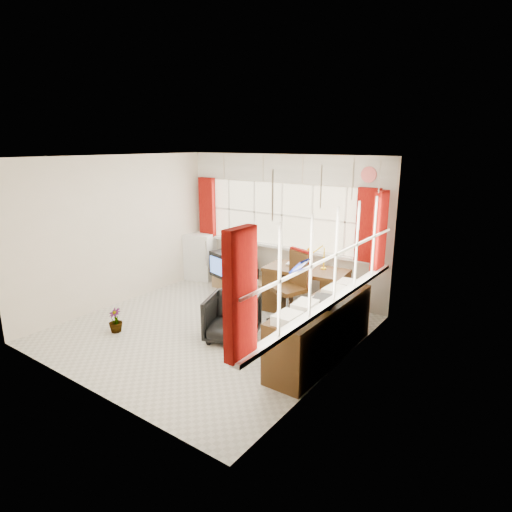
{
  "coord_description": "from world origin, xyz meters",
  "views": [
    {
      "loc": [
        3.97,
        -4.37,
        2.69
      ],
      "look_at": [
        0.45,
        0.55,
        1.08
      ],
      "focal_mm": 30.0,
      "sensor_mm": 36.0,
      "label": 1
    }
  ],
  "objects_px": {
    "desk": "(306,288)",
    "desk_lamp": "(324,253)",
    "credenza": "(321,328)",
    "mini_fridge": "(202,256)",
    "radiator": "(249,296)",
    "crt_tv": "(227,264)",
    "task_chair": "(295,284)",
    "tv_bench": "(249,284)",
    "office_chair": "(232,318)"
  },
  "relations": [
    {
      "from": "desk",
      "to": "crt_tv",
      "type": "xyz_separation_m",
      "value": [
        -1.8,
        0.2,
        0.07
      ]
    },
    {
      "from": "task_chair",
      "to": "office_chair",
      "type": "height_order",
      "value": "task_chair"
    },
    {
      "from": "credenza",
      "to": "tv_bench",
      "type": "distance_m",
      "value": 2.75
    },
    {
      "from": "desk",
      "to": "tv_bench",
      "type": "xyz_separation_m",
      "value": [
        -1.38,
        0.33,
        -0.29
      ]
    },
    {
      "from": "mini_fridge",
      "to": "crt_tv",
      "type": "bearing_deg",
      "value": -13.95
    },
    {
      "from": "tv_bench",
      "to": "crt_tv",
      "type": "distance_m",
      "value": 0.57
    },
    {
      "from": "credenza",
      "to": "mini_fridge",
      "type": "relative_size",
      "value": 2.15
    },
    {
      "from": "desk",
      "to": "task_chair",
      "type": "height_order",
      "value": "task_chair"
    },
    {
      "from": "office_chair",
      "to": "radiator",
      "type": "relative_size",
      "value": 1.31
    },
    {
      "from": "desk_lamp",
      "to": "mini_fridge",
      "type": "height_order",
      "value": "desk_lamp"
    },
    {
      "from": "radiator",
      "to": "crt_tv",
      "type": "relative_size",
      "value": 0.86
    },
    {
      "from": "credenza",
      "to": "task_chair",
      "type": "bearing_deg",
      "value": 137.56
    },
    {
      "from": "desk_lamp",
      "to": "mini_fridge",
      "type": "xyz_separation_m",
      "value": [
        -2.86,
        0.26,
        -0.55
      ]
    },
    {
      "from": "desk",
      "to": "tv_bench",
      "type": "distance_m",
      "value": 1.45
    },
    {
      "from": "desk",
      "to": "crt_tv",
      "type": "relative_size",
      "value": 2.18
    },
    {
      "from": "desk",
      "to": "mini_fridge",
      "type": "distance_m",
      "value": 2.66
    },
    {
      "from": "task_chair",
      "to": "crt_tv",
      "type": "relative_size",
      "value": 1.82
    },
    {
      "from": "office_chair",
      "to": "credenza",
      "type": "height_order",
      "value": "credenza"
    },
    {
      "from": "task_chair",
      "to": "desk_lamp",
      "type": "bearing_deg",
      "value": 69.52
    },
    {
      "from": "desk",
      "to": "crt_tv",
      "type": "height_order",
      "value": "desk"
    },
    {
      "from": "radiator",
      "to": "crt_tv",
      "type": "height_order",
      "value": "crt_tv"
    },
    {
      "from": "desk_lamp",
      "to": "crt_tv",
      "type": "distance_m",
      "value": 2.1
    },
    {
      "from": "task_chair",
      "to": "credenza",
      "type": "xyz_separation_m",
      "value": [
        0.87,
        -0.8,
        -0.21
      ]
    },
    {
      "from": "radiator",
      "to": "credenza",
      "type": "height_order",
      "value": "credenza"
    },
    {
      "from": "desk",
      "to": "tv_bench",
      "type": "bearing_deg",
      "value": 166.69
    },
    {
      "from": "radiator",
      "to": "credenza",
      "type": "distance_m",
      "value": 1.94
    },
    {
      "from": "tv_bench",
      "to": "mini_fridge",
      "type": "xyz_separation_m",
      "value": [
        -1.25,
        0.08,
        0.34
      ]
    },
    {
      "from": "tv_bench",
      "to": "desk_lamp",
      "type": "bearing_deg",
      "value": -6.39
    },
    {
      "from": "credenza",
      "to": "mini_fridge",
      "type": "bearing_deg",
      "value": 155.61
    },
    {
      "from": "radiator",
      "to": "credenza",
      "type": "xyz_separation_m",
      "value": [
        1.75,
        -0.81,
        0.18
      ]
    },
    {
      "from": "desk_lamp",
      "to": "mini_fridge",
      "type": "bearing_deg",
      "value": 174.8
    },
    {
      "from": "credenza",
      "to": "crt_tv",
      "type": "xyz_separation_m",
      "value": [
        -2.7,
        1.39,
        0.09
      ]
    },
    {
      "from": "task_chair",
      "to": "radiator",
      "type": "relative_size",
      "value": 2.12
    },
    {
      "from": "radiator",
      "to": "mini_fridge",
      "type": "distance_m",
      "value": 1.96
    },
    {
      "from": "desk_lamp",
      "to": "task_chair",
      "type": "distance_m",
      "value": 0.71
    },
    {
      "from": "desk",
      "to": "credenza",
      "type": "height_order",
      "value": "credenza"
    },
    {
      "from": "office_chair",
      "to": "crt_tv",
      "type": "height_order",
      "value": "crt_tv"
    },
    {
      "from": "desk_lamp",
      "to": "task_chair",
      "type": "bearing_deg",
      "value": -110.48
    },
    {
      "from": "desk",
      "to": "desk_lamp",
      "type": "height_order",
      "value": "desk_lamp"
    },
    {
      "from": "office_chair",
      "to": "radiator",
      "type": "bearing_deg",
      "value": 93.79
    },
    {
      "from": "desk_lamp",
      "to": "radiator",
      "type": "relative_size",
      "value": 0.71
    },
    {
      "from": "crt_tv",
      "to": "radiator",
      "type": "bearing_deg",
      "value": -31.4
    },
    {
      "from": "desk",
      "to": "mini_fridge",
      "type": "xyz_separation_m",
      "value": [
        -2.63,
        0.41,
        0.05
      ]
    },
    {
      "from": "desk",
      "to": "task_chair",
      "type": "relative_size",
      "value": 1.19
    },
    {
      "from": "task_chair",
      "to": "radiator",
      "type": "distance_m",
      "value": 0.96
    },
    {
      "from": "desk",
      "to": "task_chair",
      "type": "xyz_separation_m",
      "value": [
        0.03,
        -0.4,
        0.19
      ]
    },
    {
      "from": "task_chair",
      "to": "credenza",
      "type": "relative_size",
      "value": 0.57
    },
    {
      "from": "task_chair",
      "to": "crt_tv",
      "type": "height_order",
      "value": "task_chair"
    },
    {
      "from": "tv_bench",
      "to": "mini_fridge",
      "type": "height_order",
      "value": "mini_fridge"
    },
    {
      "from": "desk",
      "to": "tv_bench",
      "type": "height_order",
      "value": "desk"
    }
  ]
}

